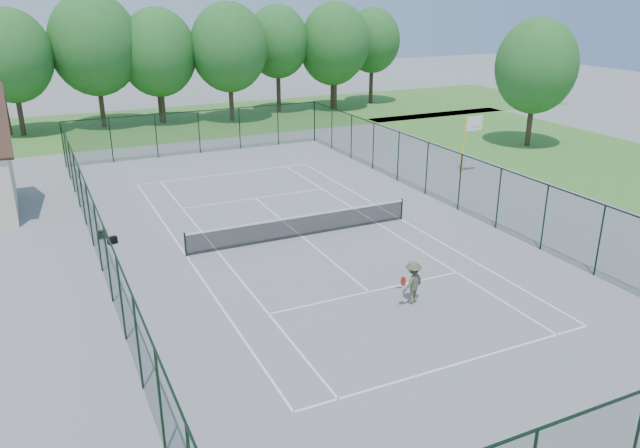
{
  "coord_description": "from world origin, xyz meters",
  "views": [
    {
      "loc": [
        -10.89,
        -25.01,
        10.79
      ],
      "look_at": [
        0.0,
        -2.0,
        1.3
      ],
      "focal_mm": 35.0,
      "sensor_mm": 36.0,
      "label": 1
    }
  ],
  "objects_px": {
    "tennis_net": "(302,225)",
    "sports_bag_a": "(102,234)",
    "basketball_goal": "(469,132)",
    "tennis_player": "(413,282)"
  },
  "relations": [
    {
      "from": "tennis_net",
      "to": "sports_bag_a",
      "type": "relative_size",
      "value": 25.58
    },
    {
      "from": "basketball_goal",
      "to": "sports_bag_a",
      "type": "bearing_deg",
      "value": -175.01
    },
    {
      "from": "basketball_goal",
      "to": "tennis_net",
      "type": "bearing_deg",
      "value": -157.56
    },
    {
      "from": "sports_bag_a",
      "to": "tennis_player",
      "type": "height_order",
      "value": "tennis_player"
    },
    {
      "from": "tennis_net",
      "to": "tennis_player",
      "type": "xyz_separation_m",
      "value": [
        1.0,
        -7.82,
        0.24
      ]
    },
    {
      "from": "tennis_net",
      "to": "basketball_goal",
      "type": "distance_m",
      "value": 15.33
    },
    {
      "from": "basketball_goal",
      "to": "tennis_player",
      "type": "relative_size",
      "value": 1.92
    },
    {
      "from": "tennis_net",
      "to": "sports_bag_a",
      "type": "xyz_separation_m",
      "value": [
        -8.52,
        3.83,
        -0.4
      ]
    },
    {
      "from": "sports_bag_a",
      "to": "tennis_player",
      "type": "relative_size",
      "value": 0.23
    },
    {
      "from": "basketball_goal",
      "to": "sports_bag_a",
      "type": "relative_size",
      "value": 8.43
    }
  ]
}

